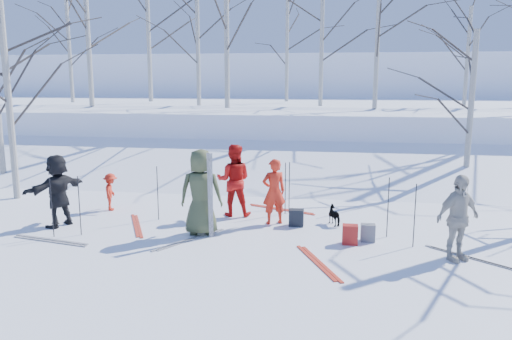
% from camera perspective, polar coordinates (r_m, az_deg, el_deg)
% --- Properties ---
extents(ground, '(120.00, 120.00, 0.00)m').
position_cam_1_polar(ground, '(10.72, -1.22, -8.32)').
color(ground, white).
rests_on(ground, ground).
extents(snow_ramp, '(70.00, 9.49, 4.12)m').
position_cam_1_polar(snow_ramp, '(17.40, 2.73, -0.43)').
color(snow_ramp, white).
rests_on(snow_ramp, ground).
extents(snow_plateau, '(70.00, 18.00, 2.20)m').
position_cam_1_polar(snow_plateau, '(27.16, 4.96, 5.33)').
color(snow_plateau, white).
rests_on(snow_plateau, ground).
extents(far_hill, '(90.00, 30.00, 6.00)m').
position_cam_1_polar(far_hill, '(48.04, 6.65, 8.77)').
color(far_hill, white).
rests_on(far_hill, ground).
extents(skier_olive_center, '(1.01, 0.72, 1.93)m').
position_cam_1_polar(skier_olive_center, '(11.11, -6.31, -2.53)').
color(skier_olive_center, '#3A4328').
rests_on(skier_olive_center, ground).
extents(skier_red_north, '(0.68, 0.57, 1.58)m').
position_cam_1_polar(skier_red_north, '(11.89, 2.06, -2.47)').
color(skier_red_north, red).
rests_on(skier_red_north, ground).
extents(skier_redor_behind, '(0.94, 0.76, 1.82)m').
position_cam_1_polar(skier_redor_behind, '(12.58, -2.55, -1.17)').
color(skier_redor_behind, '#B7100E').
rests_on(skier_redor_behind, ground).
extents(skier_red_seated, '(0.53, 0.72, 0.99)m').
position_cam_1_polar(skier_red_seated, '(13.68, -16.26, -2.42)').
color(skier_red_seated, red).
rests_on(skier_red_seated, ground).
extents(skier_cream_east, '(1.05, 0.86, 1.68)m').
position_cam_1_polar(skier_cream_east, '(10.26, 22.06, -5.09)').
color(skier_cream_east, beige).
rests_on(skier_cream_east, ground).
extents(skier_grey_west, '(1.10, 1.66, 1.71)m').
position_cam_1_polar(skier_grey_west, '(12.56, -21.70, -2.19)').
color(skier_grey_west, black).
rests_on(skier_grey_west, ground).
extents(dog, '(0.50, 0.60, 0.46)m').
position_cam_1_polar(dog, '(12.07, 9.07, -5.13)').
color(dog, black).
rests_on(dog, ground).
extents(upright_ski_left, '(0.08, 0.16, 1.90)m').
position_cam_1_polar(upright_ski_left, '(10.81, -5.33, -2.96)').
color(upright_ski_left, silver).
rests_on(upright_ski_left, ground).
extents(upright_ski_right, '(0.12, 0.23, 1.89)m').
position_cam_1_polar(upright_ski_right, '(10.80, -5.14, -2.97)').
color(upright_ski_right, silver).
rests_on(upright_ski_right, ground).
extents(ski_pair_a, '(2.07, 2.10, 0.02)m').
position_cam_1_polar(ski_pair_a, '(10.68, 23.56, -9.25)').
color(ski_pair_a, silver).
rests_on(ski_pair_a, ground).
extents(ski_pair_b, '(1.61, 2.05, 0.02)m').
position_cam_1_polar(ski_pair_b, '(9.67, 7.11, -10.47)').
color(ski_pair_b, red).
rests_on(ski_pair_b, ground).
extents(ski_pair_c, '(1.90, 2.08, 0.02)m').
position_cam_1_polar(ski_pair_c, '(10.98, -7.63, -7.89)').
color(ski_pair_c, silver).
rests_on(ski_pair_c, ground).
extents(ski_pair_d, '(0.93, 1.98, 0.02)m').
position_cam_1_polar(ski_pair_d, '(11.70, -22.43, -7.45)').
color(ski_pair_d, silver).
rests_on(ski_pair_d, ground).
extents(ski_pair_e, '(1.54, 2.04, 0.02)m').
position_cam_1_polar(ski_pair_e, '(13.31, 2.92, -4.50)').
color(ski_pair_e, red).
rests_on(ski_pair_e, ground).
extents(ski_pair_f, '(1.69, 2.06, 0.02)m').
position_cam_1_polar(ski_pair_f, '(12.21, -13.45, -6.18)').
color(ski_pair_f, red).
rests_on(ski_pair_f, ground).
extents(ski_pole_a, '(0.02, 0.02, 1.34)m').
position_cam_1_polar(ski_pole_a, '(12.84, 3.82, -2.04)').
color(ski_pole_a, black).
rests_on(ski_pole_a, ground).
extents(ski_pole_b, '(0.02, 0.02, 1.34)m').
position_cam_1_polar(ski_pole_b, '(12.76, 3.37, -2.12)').
color(ski_pole_b, black).
rests_on(ski_pole_b, ground).
extents(ski_pole_c, '(0.02, 0.02, 1.34)m').
position_cam_1_polar(ski_pole_c, '(11.71, -19.53, -3.88)').
color(ski_pole_c, black).
rests_on(ski_pole_c, ground).
extents(ski_pole_d, '(0.02, 0.02, 1.34)m').
position_cam_1_polar(ski_pole_d, '(11.80, -22.30, -3.96)').
color(ski_pole_d, black).
rests_on(ski_pole_d, ground).
extents(ski_pole_e, '(0.02, 0.02, 1.34)m').
position_cam_1_polar(ski_pole_e, '(10.77, 17.68, -5.00)').
color(ski_pole_e, black).
rests_on(ski_pole_e, ground).
extents(ski_pole_f, '(0.02, 0.02, 1.34)m').
position_cam_1_polar(ski_pole_f, '(11.28, 14.85, -4.16)').
color(ski_pole_f, black).
rests_on(ski_pole_f, ground).
extents(ski_pole_g, '(0.02, 0.02, 1.34)m').
position_cam_1_polar(ski_pole_g, '(12.46, -11.17, -2.62)').
color(ski_pole_g, black).
rests_on(ski_pole_g, ground).
extents(backpack_red, '(0.32, 0.22, 0.42)m').
position_cam_1_polar(backpack_red, '(10.75, 10.70, -7.26)').
color(backpack_red, maroon).
rests_on(backpack_red, ground).
extents(backpack_grey, '(0.30, 0.20, 0.38)m').
position_cam_1_polar(backpack_grey, '(11.01, 12.66, -7.02)').
color(backpack_grey, slate).
rests_on(backpack_grey, ground).
extents(backpack_dark, '(0.34, 0.24, 0.40)m').
position_cam_1_polar(backpack_dark, '(11.87, 4.63, -5.45)').
color(backpack_dark, black).
rests_on(backpack_dark, ground).
extents(birch_plateau_a, '(5.27, 5.27, 6.67)m').
position_cam_1_polar(birch_plateau_a, '(21.16, -3.39, 16.16)').
color(birch_plateau_a, silver).
rests_on(birch_plateau_a, snow_plateau).
extents(birch_plateau_b, '(4.49, 4.49, 5.56)m').
position_cam_1_polar(birch_plateau_b, '(22.64, 7.52, 14.32)').
color(birch_plateau_b, silver).
rests_on(birch_plateau_b, snow_plateau).
extents(birch_plateau_c, '(4.29, 4.29, 5.28)m').
position_cam_1_polar(birch_plateau_c, '(23.05, -6.66, 13.92)').
color(birch_plateau_c, silver).
rests_on(birch_plateau_c, snow_plateau).
extents(birch_plateau_d, '(4.19, 4.19, 5.13)m').
position_cam_1_polar(birch_plateau_d, '(27.36, -20.55, 12.65)').
color(birch_plateau_d, silver).
rests_on(birch_plateau_d, snow_plateau).
extents(birch_plateau_e, '(3.63, 3.63, 4.32)m').
position_cam_1_polar(birch_plateau_e, '(24.51, 23.03, 11.85)').
color(birch_plateau_e, silver).
rests_on(birch_plateau_e, snow_plateau).
extents(birch_plateau_f, '(5.90, 5.90, 7.57)m').
position_cam_1_polar(birch_plateau_f, '(27.28, -12.22, 15.65)').
color(birch_plateau_f, silver).
rests_on(birch_plateau_f, snow_plateau).
extents(birch_plateau_h, '(4.29, 4.29, 5.27)m').
position_cam_1_polar(birch_plateau_h, '(26.77, 3.56, 13.49)').
color(birch_plateau_h, silver).
rests_on(birch_plateau_h, snow_plateau).
extents(birch_plateau_i, '(5.65, 5.65, 7.21)m').
position_cam_1_polar(birch_plateau_i, '(23.85, -18.74, 15.67)').
color(birch_plateau_i, silver).
rests_on(birch_plateau_i, snow_plateau).
extents(birch_plateau_j, '(4.58, 4.58, 5.68)m').
position_cam_1_polar(birch_plateau_j, '(21.34, 13.72, 14.51)').
color(birch_plateau_j, silver).
rests_on(birch_plateau_j, snow_plateau).
extents(birch_edge_a, '(4.69, 4.69, 5.85)m').
position_cam_1_polar(birch_edge_a, '(15.75, -26.46, 7.50)').
color(birch_edge_a, silver).
rests_on(birch_edge_a, ground).
extents(birch_edge_e, '(4.03, 4.03, 4.90)m').
position_cam_1_polar(birch_edge_e, '(16.92, 23.33, 6.27)').
color(birch_edge_e, silver).
rests_on(birch_edge_e, ground).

